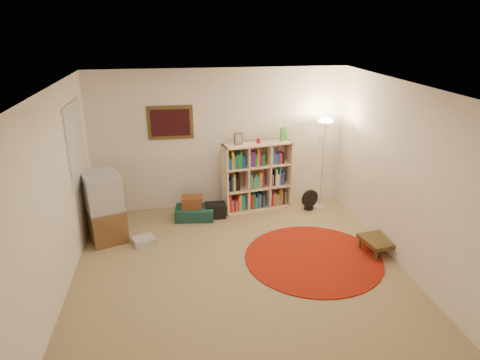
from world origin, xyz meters
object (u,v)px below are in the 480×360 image
at_px(tv_stand, 104,207).
at_px(floor_lamp, 325,134).
at_px(bookshelf, 256,177).
at_px(floor_fan, 310,200).
at_px(side_table, 380,241).
at_px(suitcase, 195,213).

bearing_deg(tv_stand, floor_lamp, -11.68).
bearing_deg(bookshelf, floor_lamp, -18.44).
height_order(floor_fan, tv_stand, tv_stand).
height_order(floor_lamp, floor_fan, floor_lamp).
distance_m(floor_lamp, floor_fan, 1.22).
bearing_deg(side_table, floor_lamp, 101.37).
bearing_deg(floor_lamp, bookshelf, 171.90).
height_order(suitcase, side_table, side_table).
distance_m(floor_lamp, tv_stand, 3.86).
bearing_deg(bookshelf, floor_fan, -23.56).
xyz_separation_m(bookshelf, tv_stand, (-2.54, -0.75, -0.08)).
distance_m(floor_lamp, side_table, 2.11).
relative_size(floor_fan, side_table, 0.66).
relative_size(floor_lamp, tv_stand, 1.56).
distance_m(bookshelf, tv_stand, 2.65).
height_order(floor_fan, side_table, floor_fan).
height_order(bookshelf, suitcase, bookshelf).
distance_m(suitcase, side_table, 3.09).
distance_m(bookshelf, floor_lamp, 1.43).
distance_m(tv_stand, side_table, 4.22).
height_order(bookshelf, side_table, bookshelf).
distance_m(floor_lamp, suitcase, 2.64).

